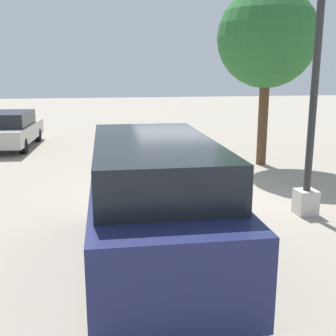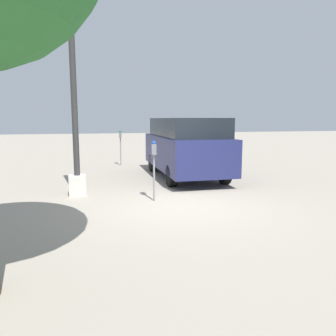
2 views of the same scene
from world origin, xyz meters
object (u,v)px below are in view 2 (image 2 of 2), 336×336
object	(u,v)px
parked_van	(185,146)
lamp_post	(76,136)
parking_meter_far	(120,140)
parking_meter_near	(154,157)

from	to	relation	value
parked_van	lamp_post	bearing A→B (deg)	119.27
parking_meter_far	parked_van	world-z (taller)	parked_van
lamp_post	parked_van	distance (m)	4.14
parking_meter_far	lamp_post	xyz separation A→B (m)	(-5.45, 1.79, 0.45)
parked_van	parking_meter_far	bearing A→B (deg)	29.09
parking_meter_near	parking_meter_far	size ratio (longest dim) A/B	0.97
parking_meter_near	parking_meter_far	distance (m)	6.56
parking_meter_near	parked_van	bearing A→B (deg)	-22.85
parking_meter_far	lamp_post	size ratio (longest dim) A/B	0.30
parking_meter_near	parking_meter_far	bearing A→B (deg)	8.13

